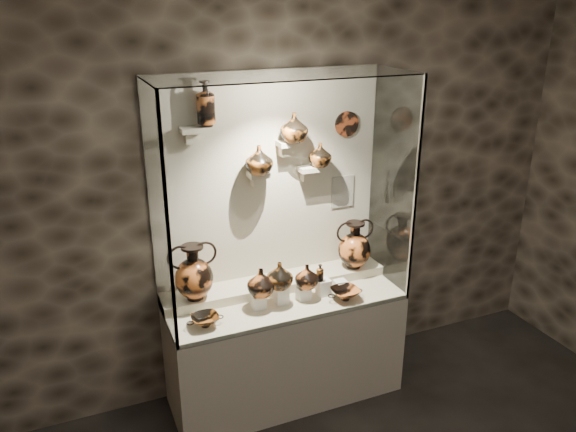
% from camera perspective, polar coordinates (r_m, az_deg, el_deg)
% --- Properties ---
extents(wall_back, '(5.00, 0.02, 3.20)m').
position_cam_1_polar(wall_back, '(4.03, -2.08, 3.32)').
color(wall_back, '#2D251C').
rests_on(wall_back, ground).
extents(plinth, '(1.70, 0.60, 0.80)m').
position_cam_1_polar(plinth, '(4.29, -0.30, -13.38)').
color(plinth, beige).
rests_on(plinth, floor).
extents(front_tier, '(1.68, 0.58, 0.03)m').
position_cam_1_polar(front_tier, '(4.07, -0.31, -8.55)').
color(front_tier, beige).
rests_on(front_tier, plinth).
extents(rear_tier, '(1.70, 0.25, 0.10)m').
position_cam_1_polar(rear_tier, '(4.20, -1.23, -7.05)').
color(rear_tier, beige).
rests_on(rear_tier, plinth).
extents(back_panel, '(1.70, 0.03, 1.60)m').
position_cam_1_polar(back_panel, '(4.03, -2.05, 3.30)').
color(back_panel, beige).
rests_on(back_panel, plinth).
extents(glass_front, '(1.70, 0.01, 1.60)m').
position_cam_1_polar(glass_front, '(3.49, 1.53, 0.52)').
color(glass_front, white).
rests_on(glass_front, plinth).
extents(glass_left, '(0.01, 0.60, 1.60)m').
position_cam_1_polar(glass_left, '(3.53, -13.11, 0.20)').
color(glass_left, white).
rests_on(glass_left, plinth).
extents(glass_right, '(0.01, 0.60, 1.60)m').
position_cam_1_polar(glass_right, '(4.13, 10.59, 3.40)').
color(glass_right, white).
rests_on(glass_right, plinth).
extents(glass_top, '(1.70, 0.60, 0.01)m').
position_cam_1_polar(glass_top, '(3.57, -0.36, 14.14)').
color(glass_top, white).
rests_on(glass_top, back_panel).
extents(frame_post_left, '(0.02, 0.02, 1.60)m').
position_cam_1_polar(frame_post_left, '(3.27, -12.08, -1.44)').
color(frame_post_left, gray).
rests_on(frame_post_left, plinth).
extents(frame_post_right, '(0.02, 0.02, 1.60)m').
position_cam_1_polar(frame_post_right, '(3.90, 12.82, 2.20)').
color(frame_post_right, gray).
rests_on(frame_post_right, plinth).
extents(pedestal_a, '(0.09, 0.09, 0.10)m').
position_cam_1_polar(pedestal_a, '(3.93, -3.03, -8.65)').
color(pedestal_a, white).
rests_on(pedestal_a, front_tier).
extents(pedestal_b, '(0.09, 0.09, 0.13)m').
position_cam_1_polar(pedestal_b, '(3.98, -0.70, -8.00)').
color(pedestal_b, white).
rests_on(pedestal_b, front_tier).
extents(pedestal_c, '(0.09, 0.09, 0.09)m').
position_cam_1_polar(pedestal_c, '(4.04, 1.55, -7.80)').
color(pedestal_c, white).
rests_on(pedestal_c, front_tier).
extents(pedestal_d, '(0.09, 0.09, 0.12)m').
position_cam_1_polar(pedestal_d, '(4.10, 3.61, -7.19)').
color(pedestal_d, white).
rests_on(pedestal_d, front_tier).
extents(pedestal_e, '(0.09, 0.09, 0.08)m').
position_cam_1_polar(pedestal_e, '(4.17, 5.34, -7.06)').
color(pedestal_e, white).
rests_on(pedestal_e, front_tier).
extents(bracket_ul, '(0.14, 0.12, 0.04)m').
position_cam_1_polar(bracket_ul, '(3.69, -9.81, 8.61)').
color(bracket_ul, beige).
rests_on(bracket_ul, back_panel).
extents(bracket_ca, '(0.14, 0.12, 0.04)m').
position_cam_1_polar(bracket_ca, '(3.90, -3.05, 4.22)').
color(bracket_ca, beige).
rests_on(bracket_ca, back_panel).
extents(bracket_cb, '(0.10, 0.12, 0.04)m').
position_cam_1_polar(bracket_cb, '(3.92, -0.34, 7.36)').
color(bracket_cb, beige).
rests_on(bracket_cb, back_panel).
extents(bracket_cc, '(0.14, 0.12, 0.04)m').
position_cam_1_polar(bracket_cc, '(4.04, 2.04, 4.82)').
color(bracket_cc, beige).
rests_on(bracket_cc, back_panel).
extents(amphora_left, '(0.33, 0.33, 0.40)m').
position_cam_1_polar(amphora_left, '(3.89, -9.58, -5.64)').
color(amphora_left, '#CA6126').
rests_on(amphora_left, rear_tier).
extents(amphora_right, '(0.33, 0.33, 0.37)m').
position_cam_1_polar(amphora_right, '(4.31, 6.75, -2.91)').
color(amphora_right, '#CA6126').
rests_on(amphora_right, rear_tier).
extents(jug_a, '(0.25, 0.25, 0.20)m').
position_cam_1_polar(jug_a, '(3.85, -2.77, -6.74)').
color(jug_a, '#CA6126').
rests_on(jug_a, pedestal_a).
extents(jug_b, '(0.23, 0.23, 0.19)m').
position_cam_1_polar(jug_b, '(3.88, -0.87, -6.05)').
color(jug_b, '#964E1A').
rests_on(jug_b, pedestal_b).
extents(jug_c, '(0.21, 0.21, 0.18)m').
position_cam_1_polar(jug_c, '(3.98, 1.91, -6.15)').
color(jug_c, '#CA6126').
rests_on(jug_c, pedestal_c).
extents(lekythos_small, '(0.08, 0.08, 0.15)m').
position_cam_1_polar(lekythos_small, '(4.02, 3.26, -5.67)').
color(lekythos_small, '#964E1A').
rests_on(lekythos_small, pedestal_d).
extents(kylix_left, '(0.26, 0.23, 0.09)m').
position_cam_1_polar(kylix_left, '(3.76, -8.42, -10.38)').
color(kylix_left, '#964E1A').
rests_on(kylix_left, front_tier).
extents(kylix_right, '(0.32, 0.29, 0.10)m').
position_cam_1_polar(kylix_right, '(4.05, 5.82, -7.78)').
color(kylix_right, '#CA6126').
rests_on(kylix_right, front_tier).
extents(lekythos_tall, '(0.14, 0.14, 0.32)m').
position_cam_1_polar(lekythos_tall, '(3.67, -8.38, 11.45)').
color(lekythos_tall, '#CA6126').
rests_on(lekythos_tall, bracket_ul).
extents(ovoid_vase_a, '(0.21, 0.21, 0.20)m').
position_cam_1_polar(ovoid_vase_a, '(3.82, -2.96, 5.71)').
color(ovoid_vase_a, '#964E1A').
rests_on(ovoid_vase_a, bracket_ca).
extents(ovoid_vase_b, '(0.22, 0.22, 0.20)m').
position_cam_1_polar(ovoid_vase_b, '(3.87, 0.61, 8.98)').
color(ovoid_vase_b, '#964E1A').
rests_on(ovoid_vase_b, bracket_cb).
extents(ovoid_vase_c, '(0.19, 0.19, 0.17)m').
position_cam_1_polar(ovoid_vase_c, '(4.01, 3.27, 6.24)').
color(ovoid_vase_c, '#964E1A').
rests_on(ovoid_vase_c, bracket_cc).
extents(wall_plate, '(0.19, 0.02, 0.19)m').
position_cam_1_polar(wall_plate, '(4.15, 5.97, 9.28)').
color(wall_plate, '#A34220').
rests_on(wall_plate, back_panel).
extents(info_placard, '(0.18, 0.01, 0.25)m').
position_cam_1_polar(info_placard, '(4.29, 5.54, 2.49)').
color(info_placard, beige).
rests_on(info_placard, back_panel).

